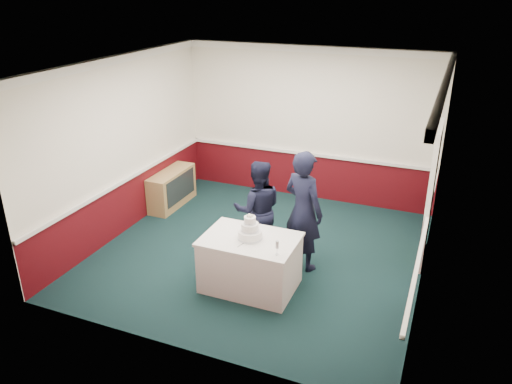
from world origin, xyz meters
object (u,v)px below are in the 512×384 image
at_px(champagne_flute, 277,245).
at_px(person_woman, 303,211).
at_px(sideboard, 172,188).
at_px(wedding_cake, 250,231).
at_px(person_man, 258,210).
at_px(cake_table, 250,262).
at_px(cake_knife, 242,244).

distance_m(champagne_flute, person_woman, 1.12).
distance_m(sideboard, person_woman, 3.31).
bearing_deg(champagne_flute, wedding_cake, 150.75).
bearing_deg(person_woman, person_man, 20.04).
relative_size(cake_table, person_man, 0.82).
xyz_separation_m(cake_table, wedding_cake, (-0.00, 0.00, 0.50)).
bearing_deg(cake_knife, cake_table, 95.67).
xyz_separation_m(cake_table, person_woman, (0.51, 0.84, 0.53)).
xyz_separation_m(champagne_flute, person_woman, (0.01, 1.12, 0.01)).
bearing_deg(person_man, champagne_flute, 97.01).
xyz_separation_m(champagne_flute, person_man, (-0.74, 1.16, -0.13)).
height_order(cake_knife, person_woman, person_woman).
bearing_deg(wedding_cake, person_man, 105.11).
height_order(champagne_flute, person_woman, person_woman).
bearing_deg(person_woman, cake_knife, 85.93).
xyz_separation_m(wedding_cake, person_man, (-0.24, 0.88, -0.10)).
relative_size(cake_table, cake_knife, 6.00).
relative_size(cake_table, champagne_flute, 6.44).
distance_m(sideboard, champagne_flute, 3.85).
xyz_separation_m(sideboard, person_man, (2.28, -1.16, 0.45)).
bearing_deg(cake_table, champagne_flute, -29.25).
height_order(wedding_cake, champagne_flute, wedding_cake).
bearing_deg(cake_knife, wedding_cake, 95.67).
relative_size(cake_table, wedding_cake, 3.63).
bearing_deg(sideboard, champagne_flute, -37.63).
distance_m(wedding_cake, champagne_flute, 0.57).
bearing_deg(cake_table, person_woman, 59.00).
relative_size(cake_knife, person_man, 0.14).
distance_m(cake_knife, person_woman, 1.18).
relative_size(wedding_cake, cake_knife, 1.65).
relative_size(cake_knife, champagne_flute, 1.07).
bearing_deg(sideboard, wedding_cake, -39.11).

